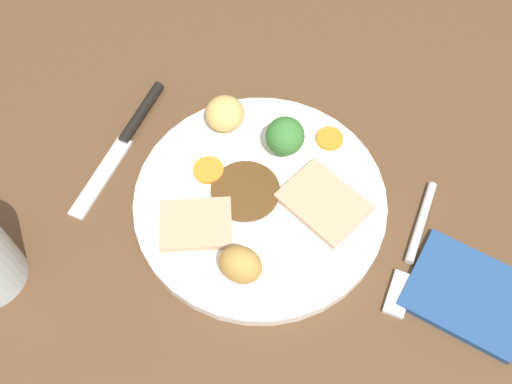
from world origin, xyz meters
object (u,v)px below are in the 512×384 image
fork (412,251)px  broccoli_floret (285,137)px  carrot_coin_back (330,139)px  knife (127,135)px  carrot_coin_front (209,170)px  meat_slice_under (196,224)px  dinner_plate (256,200)px  meat_slice_main (324,202)px  folded_napkin (468,293)px  roast_potato_left (225,114)px  roast_potato_right (240,265)px

fork → broccoli_floret: bearing=-109.7°
carrot_coin_back → knife: (21.42, 5.59, -1.18)cm
carrot_coin_front → carrot_coin_back: same height
meat_slice_under → carrot_coin_back: size_ratio=2.42×
dinner_plate → broccoli_floret: broccoli_floret is taller
meat_slice_main → carrot_coin_back: bearing=-80.1°
knife → folded_napkin: knife is taller
carrot_coin_back → folded_napkin: size_ratio=0.27×
meat_slice_main → fork: bearing=169.4°
roast_potato_left → roast_potato_right: 17.60cm
roast_potato_left → folded_napkin: roast_potato_left is taller
roast_potato_left → folded_napkin: size_ratio=0.39×
roast_potato_right → folded_napkin: 21.91cm
fork → folded_napkin: (-5.87, 2.75, 0.01)cm
meat_slice_main → fork: meat_slice_main is taller
knife → folded_napkin: size_ratio=1.69×
roast_potato_left → carrot_coin_back: 11.56cm
roast_potato_left → fork: 24.07cm
meat_slice_main → folded_napkin: (-15.54, 4.56, -1.40)cm
dinner_plate → broccoli_floret: 7.21cm
dinner_plate → fork: bearing=178.2°
carrot_coin_back → dinner_plate: bearing=59.5°
roast_potato_left → carrot_coin_back: bearing=-173.2°
meat_slice_main → dinner_plate: bearing=10.7°
folded_napkin → fork: bearing=-25.1°
broccoli_floret → carrot_coin_front: bearing=36.5°
meat_slice_under → roast_potato_left: roast_potato_left is taller
roast_potato_right → folded_napkin: roast_potato_right is taller
meat_slice_main → meat_slice_under: (11.38, 6.25, 0.00)cm
meat_slice_main → meat_slice_under: 12.98cm
meat_slice_main → broccoli_floret: bearing=-42.0°
roast_potato_left → fork: (-22.43, 8.30, -2.75)cm
roast_potato_left → dinner_plate: bearing=127.7°
meat_slice_main → fork: size_ratio=0.53×
carrot_coin_front → broccoli_floret: 8.69cm
roast_potato_left → knife: roast_potato_left is taller
dinner_plate → meat_slice_under: size_ratio=3.66×
roast_potato_right → fork: bearing=-153.0°
broccoli_floret → dinner_plate: bearing=80.1°
meat_slice_under → broccoli_floret: (-5.74, -11.32, 2.13)cm
roast_potato_left → folded_napkin: (-28.30, 11.05, -2.73)cm
fork → roast_potato_left: bearing=-105.8°
meat_slice_main → meat_slice_under: same height
meat_slice_under → carrot_coin_back: 17.29cm
roast_potato_right → knife: size_ratio=0.23×
meat_slice_main → carrot_coin_front: (12.38, -0.09, -0.14)cm
folded_napkin → knife: bearing=-10.1°
knife → roast_potato_right: bearing=61.1°
carrot_coin_back → knife: bearing=14.6°
folded_napkin → roast_potato_right: bearing=13.4°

